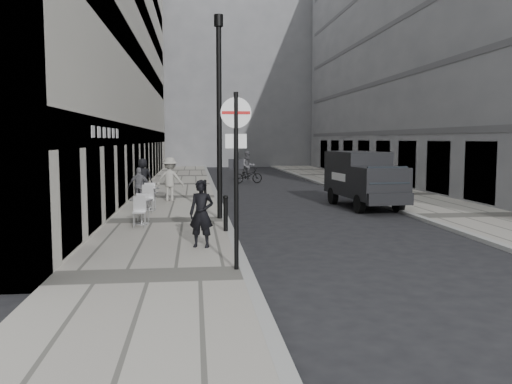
% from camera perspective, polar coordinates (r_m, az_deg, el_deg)
% --- Properties ---
extents(ground, '(120.00, 120.00, 0.00)m').
position_cam_1_polar(ground, '(8.83, 0.82, -13.42)').
color(ground, black).
rests_on(ground, ground).
extents(sidewalk, '(4.00, 60.00, 0.12)m').
position_cam_1_polar(sidewalk, '(26.45, -8.48, -0.61)').
color(sidewalk, '#9A968B').
rests_on(sidewalk, ground).
extents(far_sidewalk, '(4.00, 60.00, 0.12)m').
position_cam_1_polar(far_sidewalk, '(28.29, 14.38, -0.33)').
color(far_sidewalk, '#9A968B').
rests_on(far_sidewalk, ground).
extents(building_left, '(4.00, 45.00, 18.00)m').
position_cam_1_polar(building_left, '(33.72, -15.40, 15.83)').
color(building_left, '#BAB6A9').
rests_on(building_left, ground).
extents(building_right, '(6.00, 45.00, 20.00)m').
position_cam_1_polar(building_right, '(36.78, 18.61, 16.44)').
color(building_right, slate).
rests_on(building_right, ground).
extents(building_far, '(24.00, 16.00, 22.00)m').
position_cam_1_polar(building_far, '(64.85, -4.28, 12.74)').
color(building_far, slate).
rests_on(building_far, ground).
extents(walking_man, '(0.73, 0.58, 1.73)m').
position_cam_1_polar(walking_man, '(13.88, -5.76, -2.29)').
color(walking_man, black).
rests_on(walking_man, sidewalk).
extents(sign_post, '(0.64, 0.10, 3.73)m').
position_cam_1_polar(sign_post, '(11.33, -2.11, 3.71)').
color(sign_post, black).
rests_on(sign_post, sidewalk).
extents(lamppost, '(0.31, 0.31, 6.96)m').
position_cam_1_polar(lamppost, '(18.89, -3.90, 8.94)').
color(lamppost, black).
rests_on(lamppost, sidewalk).
extents(bollard_near, '(0.14, 0.14, 1.01)m').
position_cam_1_polar(bollard_near, '(16.31, -3.22, -2.37)').
color(bollard_near, black).
rests_on(bollard_near, sidewalk).
extents(bollard_far, '(0.12, 0.12, 0.89)m').
position_cam_1_polar(bollard_far, '(24.43, -5.37, 0.11)').
color(bollard_far, black).
rests_on(bollard_far, sidewalk).
extents(panel_van, '(2.24, 5.12, 2.35)m').
position_cam_1_polar(panel_van, '(23.28, 11.16, 1.63)').
color(panel_van, black).
rests_on(panel_van, ground).
extents(cyclist, '(2.05, 1.10, 2.10)m').
position_cam_1_polar(cyclist, '(35.55, -0.87, 2.24)').
color(cyclist, black).
rests_on(cyclist, ground).
extents(pedestrian_a, '(0.93, 0.40, 1.58)m').
position_cam_1_polar(pedestrian_a, '(23.43, -12.17, 0.62)').
color(pedestrian_a, slate).
rests_on(pedestrian_a, sidewalk).
extents(pedestrian_b, '(1.39, 0.98, 1.95)m').
position_cam_1_polar(pedestrian_b, '(24.49, -9.04, 1.33)').
color(pedestrian_b, '#98958C').
rests_on(pedestrian_b, sidewalk).
extents(pedestrian_c, '(1.01, 0.78, 1.83)m').
position_cam_1_polar(pedestrian_c, '(27.25, -11.82, 1.56)').
color(pedestrian_c, black).
rests_on(pedestrian_c, sidewalk).
extents(cafe_table_near, '(0.80, 1.80, 1.02)m').
position_cam_1_polar(cafe_table_near, '(21.54, -11.20, -0.51)').
color(cafe_table_near, silver).
rests_on(cafe_table_near, sidewalk).
extents(cafe_table_mid, '(0.75, 1.68, 0.96)m').
position_cam_1_polar(cafe_table_mid, '(17.99, -11.98, -1.81)').
color(cafe_table_mid, '#AEAEB1').
rests_on(cafe_table_mid, sidewalk).
extents(cafe_table_far, '(0.62, 1.41, 0.80)m').
position_cam_1_polar(cafe_table_far, '(21.76, -11.03, -0.74)').
color(cafe_table_far, silver).
rests_on(cafe_table_far, sidewalk).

